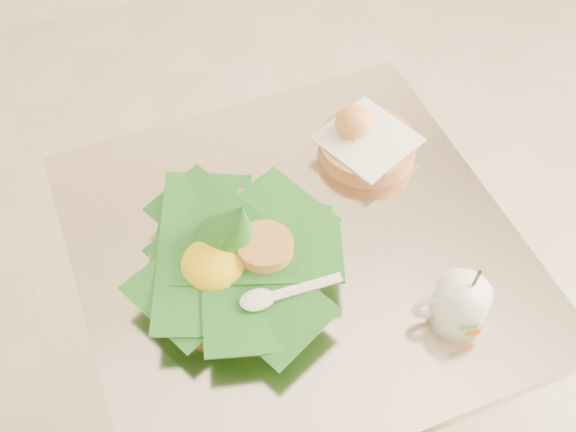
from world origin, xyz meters
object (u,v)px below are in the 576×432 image
object	(u,v)px
cafe_table	(296,314)
rice_basket	(235,254)
bread_basket	(365,141)
coffee_mug	(458,304)

from	to	relation	value
cafe_table	rice_basket	size ratio (longest dim) A/B	2.29
cafe_table	bread_basket	bearing A→B (deg)	42.35
bread_basket	cafe_table	bearing A→B (deg)	-137.65
bread_basket	coffee_mug	world-z (taller)	coffee_mug
coffee_mug	cafe_table	bearing A→B (deg)	133.34
bread_basket	coffee_mug	xyz separation A→B (m)	(0.01, -0.36, 0.01)
cafe_table	coffee_mug	distance (m)	0.37
bread_basket	coffee_mug	bearing A→B (deg)	-88.82
cafe_table	coffee_mug	xyz separation A→B (m)	(0.19, -0.20, 0.26)
cafe_table	rice_basket	bearing A→B (deg)	-172.05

